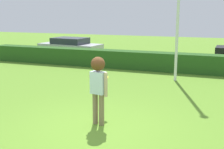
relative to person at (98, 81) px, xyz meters
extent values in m
plane|color=#5F8F2A|center=(0.03, -0.22, -1.17)|extent=(60.00, 60.00, 0.00)
cylinder|color=#7F6C4F|center=(-0.10, 0.01, -0.75)|extent=(0.14, 0.14, 0.84)
cylinder|color=#7F6C4F|center=(0.10, -0.03, -0.75)|extent=(0.14, 0.14, 0.84)
cube|color=silver|center=(0.00, -0.01, -0.04)|extent=(0.42, 0.29, 0.58)
cylinder|color=tan|center=(-0.18, 0.31, 0.20)|extent=(0.21, 0.62, 0.30)
cylinder|color=tan|center=(0.23, -0.05, -0.06)|extent=(0.09, 0.09, 0.62)
sphere|color=tan|center=(0.00, -0.01, 0.42)|extent=(0.22, 0.22, 0.22)
sphere|color=#563319|center=(0.00, -0.01, 0.45)|extent=(0.36, 0.36, 0.36)
cylinder|color=yellow|center=(-0.19, 0.86, -0.10)|extent=(0.25, 0.24, 0.09)
cylinder|color=silver|center=(1.05, 5.94, 2.14)|extent=(0.12, 0.12, 6.63)
cube|color=#26521B|center=(0.03, 7.94, -0.71)|extent=(20.17, 0.90, 0.92)
cube|color=#B7B7BC|center=(-6.72, 10.75, -0.60)|extent=(4.35, 2.12, 0.55)
cube|color=#2D333D|center=(-6.72, 10.75, -0.12)|extent=(2.35, 1.78, 0.40)
cylinder|color=black|center=(-5.17, 11.45, -0.87)|extent=(0.61, 0.16, 0.60)
cylinder|color=black|center=(-5.35, 9.76, -0.87)|extent=(0.61, 0.16, 0.60)
cylinder|color=black|center=(-8.10, 11.75, -0.87)|extent=(0.61, 0.16, 0.60)
cylinder|color=black|center=(-8.27, 10.06, -0.87)|extent=(0.61, 0.16, 0.60)
camera|label=1|loc=(2.99, -6.85, 1.73)|focal=47.84mm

